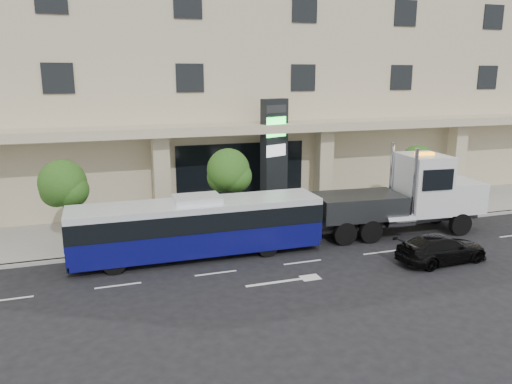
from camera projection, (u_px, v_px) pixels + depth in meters
ground at (290, 251)px, 23.70m from camera, size 120.00×120.00×0.00m
sidewalk at (256, 221)px, 28.30m from camera, size 120.00×6.00×0.15m
curb at (275, 237)px, 25.53m from camera, size 120.00×0.30×0.15m
convention_center at (210, 49)px, 35.65m from camera, size 60.00×17.60×20.00m
tree_left at (63, 186)px, 23.22m from camera, size 2.27×2.20×4.22m
tree_mid at (229, 173)px, 25.66m from camera, size 2.28×2.20×4.38m
tree_right at (418, 165)px, 29.26m from camera, size 2.10×2.00×4.04m
city_bus at (198, 226)px, 22.70m from camera, size 11.41×2.51×2.88m
tow_truck at (406, 197)px, 26.13m from camera, size 10.31×3.22×4.68m
black_sedan at (442, 249)px, 22.25m from camera, size 4.40×2.01×1.25m
signage_pylon at (274, 157)px, 28.89m from camera, size 1.77×1.20×6.72m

